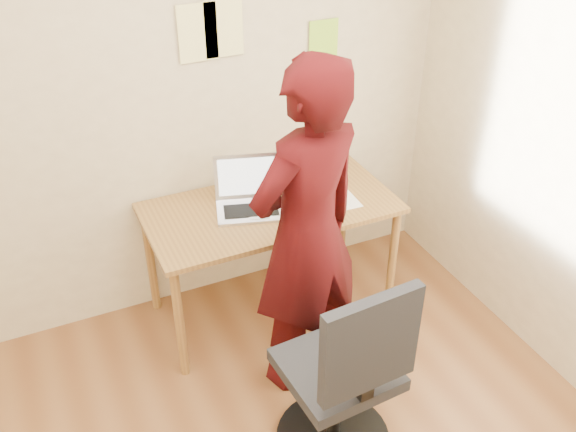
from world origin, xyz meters
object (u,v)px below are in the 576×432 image
phone (315,217)px  office_chair (345,385)px  desk (271,219)px  laptop (249,199)px  person (307,235)px

phone → office_chair: (-0.29, -0.89, -0.29)m
phone → office_chair: bearing=-128.5°
desk → phone: size_ratio=10.89×
laptop → phone: laptop is taller
phone → desk: bearing=108.7°
phone → person: 0.43m
desk → phone: (0.17, -0.21, 0.09)m
desk → office_chair: 1.12m
office_chair → person: 0.71m
office_chair → person: person is taller
laptop → office_chair: (-0.01, -1.14, -0.34)m
phone → person: bearing=-143.0°
laptop → office_chair: size_ratio=0.41×
office_chair → person: size_ratio=0.59×
laptop → person: person is taller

